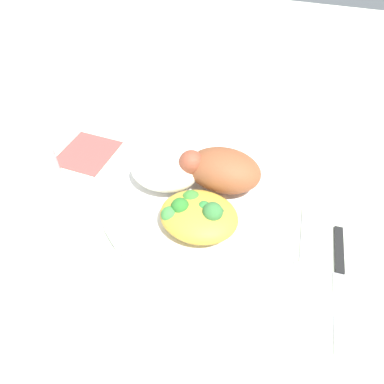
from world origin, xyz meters
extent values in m
plane|color=silver|center=(0.00, 0.00, 0.00)|extent=(2.00, 2.00, 0.00)
cylinder|color=white|center=(0.00, 0.00, 0.01)|extent=(0.28, 0.28, 0.01)
torus|color=white|center=(0.00, 0.00, 0.01)|extent=(0.28, 0.28, 0.01)
ellipsoid|color=brown|center=(-0.04, -0.04, 0.05)|extent=(0.12, 0.08, 0.06)
sphere|color=#9C4A33|center=(0.01, -0.03, 0.06)|extent=(0.04, 0.04, 0.04)
ellipsoid|color=white|center=(0.05, -0.02, 0.04)|extent=(0.11, 0.08, 0.05)
ellipsoid|color=gold|center=(-0.03, 0.05, 0.04)|extent=(0.11, 0.09, 0.04)
sphere|color=#449542|center=(0.01, 0.07, 0.04)|extent=(0.02, 0.02, 0.02)
sphere|color=#376830|center=(-0.05, 0.04, 0.04)|extent=(0.02, 0.02, 0.02)
sphere|color=#33893B|center=(-0.03, 0.04, 0.05)|extent=(0.02, 0.02, 0.02)
sphere|color=#418C34|center=(-0.01, 0.03, 0.04)|extent=(0.03, 0.03, 0.03)
sphere|color=#3E8A2B|center=(0.00, 0.05, 0.05)|extent=(0.02, 0.02, 0.02)
sphere|color=#397D3B|center=(-0.05, 0.05, 0.05)|extent=(0.03, 0.03, 0.03)
sphere|color=#307E2C|center=(0.00, 0.05, 0.05)|extent=(0.03, 0.03, 0.03)
cube|color=silver|center=(-0.17, 0.00, 0.00)|extent=(0.01, 0.11, 0.01)
cube|color=silver|center=(-0.18, 0.07, 0.00)|extent=(0.02, 0.04, 0.00)
cube|color=black|center=(-0.23, 0.02, 0.00)|extent=(0.02, 0.08, 0.01)
cube|color=#B2B2B7|center=(-0.23, 0.11, 0.00)|extent=(0.02, 0.11, 0.00)
cylinder|color=silver|center=(0.23, 0.05, 0.04)|extent=(0.06, 0.06, 0.08)
cube|color=#DB4C47|center=(0.22, -0.06, 0.00)|extent=(0.10, 0.10, 0.00)
camera|label=1|loc=(-0.12, 0.35, 0.41)|focal=32.52mm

